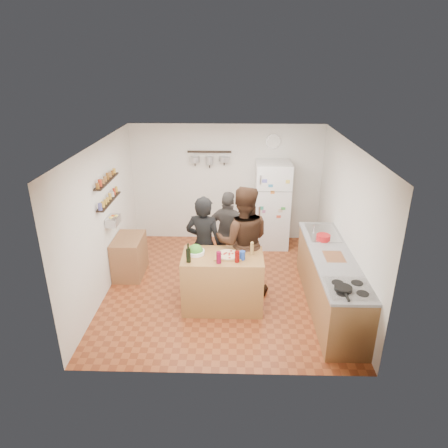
{
  "coord_description": "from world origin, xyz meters",
  "views": [
    {
      "loc": [
        0.17,
        -6.06,
        3.72
      ],
      "look_at": [
        0.0,
        0.1,
        1.15
      ],
      "focal_mm": 32.0,
      "sensor_mm": 36.0,
      "label": 1
    }
  ],
  "objects_px": {
    "fridge": "(272,205)",
    "side_table": "(130,256)",
    "wine_bottle": "(188,256)",
    "salt_canister": "(242,255)",
    "counter_run": "(330,282)",
    "wall_clock": "(273,142)",
    "prep_island": "(223,281)",
    "pepper_mill": "(252,249)",
    "person_left": "(204,245)",
    "salad_bowl": "(196,252)",
    "skillet": "(343,288)",
    "person_center": "(243,241)",
    "person_back": "(229,234)",
    "red_bowl": "(323,238)"
  },
  "relations": [
    {
      "from": "person_left",
      "to": "wall_clock",
      "type": "relative_size",
      "value": 5.66
    },
    {
      "from": "prep_island",
      "to": "wall_clock",
      "type": "bearing_deg",
      "value": 70.36
    },
    {
      "from": "fridge",
      "to": "side_table",
      "type": "distance_m",
      "value": 3.05
    },
    {
      "from": "pepper_mill",
      "to": "skillet",
      "type": "xyz_separation_m",
      "value": [
        1.15,
        -1.01,
        -0.05
      ]
    },
    {
      "from": "wine_bottle",
      "to": "skillet",
      "type": "bearing_deg",
      "value": -19.32
    },
    {
      "from": "salt_canister",
      "to": "person_left",
      "type": "xyz_separation_m",
      "value": [
        -0.63,
        0.62,
        -0.13
      ]
    },
    {
      "from": "fridge",
      "to": "person_left",
      "type": "bearing_deg",
      "value": -124.85
    },
    {
      "from": "wine_bottle",
      "to": "person_left",
      "type": "relative_size",
      "value": 0.12
    },
    {
      "from": "skillet",
      "to": "wall_clock",
      "type": "bearing_deg",
      "value": 100.17
    },
    {
      "from": "skillet",
      "to": "side_table",
      "type": "bearing_deg",
      "value": 149.73
    },
    {
      "from": "salad_bowl",
      "to": "salt_canister",
      "type": "relative_size",
      "value": 2.05
    },
    {
      "from": "counter_run",
      "to": "side_table",
      "type": "bearing_deg",
      "value": 164.48
    },
    {
      "from": "wall_clock",
      "to": "side_table",
      "type": "bearing_deg",
      "value": -148.09
    },
    {
      "from": "wine_bottle",
      "to": "salt_canister",
      "type": "xyz_separation_m",
      "value": [
        0.8,
        0.1,
        -0.04
      ]
    },
    {
      "from": "person_center",
      "to": "red_bowl",
      "type": "xyz_separation_m",
      "value": [
        1.34,
        0.13,
        0.03
      ]
    },
    {
      "from": "salad_bowl",
      "to": "person_left",
      "type": "distance_m",
      "value": 0.47
    },
    {
      "from": "fridge",
      "to": "wall_clock",
      "type": "height_order",
      "value": "wall_clock"
    },
    {
      "from": "salad_bowl",
      "to": "wall_clock",
      "type": "relative_size",
      "value": 0.93
    },
    {
      "from": "prep_island",
      "to": "wine_bottle",
      "type": "height_order",
      "value": "wine_bottle"
    },
    {
      "from": "prep_island",
      "to": "salad_bowl",
      "type": "distance_m",
      "value": 0.64
    },
    {
      "from": "wine_bottle",
      "to": "person_back",
      "type": "height_order",
      "value": "person_back"
    },
    {
      "from": "skillet",
      "to": "prep_island",
      "type": "bearing_deg",
      "value": 149.15
    },
    {
      "from": "salad_bowl",
      "to": "counter_run",
      "type": "height_order",
      "value": "salad_bowl"
    },
    {
      "from": "pepper_mill",
      "to": "person_left",
      "type": "height_order",
      "value": "person_left"
    },
    {
      "from": "person_left",
      "to": "fridge",
      "type": "relative_size",
      "value": 0.94
    },
    {
      "from": "wine_bottle",
      "to": "fridge",
      "type": "bearing_deg",
      "value": 60.41
    },
    {
      "from": "pepper_mill",
      "to": "salt_canister",
      "type": "xyz_separation_m",
      "value": [
        -0.15,
        -0.17,
        -0.02
      ]
    },
    {
      "from": "wall_clock",
      "to": "wine_bottle",
      "type": "bearing_deg",
      "value": -116.7
    },
    {
      "from": "pepper_mill",
      "to": "wall_clock",
      "type": "xyz_separation_m",
      "value": [
        0.5,
        2.62,
        1.15
      ]
    },
    {
      "from": "person_left",
      "to": "side_table",
      "type": "distance_m",
      "value": 1.57
    },
    {
      "from": "person_center",
      "to": "red_bowl",
      "type": "height_order",
      "value": "person_center"
    },
    {
      "from": "salt_canister",
      "to": "counter_run",
      "type": "bearing_deg",
      "value": 6.41
    },
    {
      "from": "prep_island",
      "to": "counter_run",
      "type": "bearing_deg",
      "value": 1.26
    },
    {
      "from": "wine_bottle",
      "to": "fridge",
      "type": "height_order",
      "value": "fridge"
    },
    {
      "from": "person_center",
      "to": "skillet",
      "type": "height_order",
      "value": "person_center"
    },
    {
      "from": "counter_run",
      "to": "wall_clock",
      "type": "bearing_deg",
      "value": 105.92
    },
    {
      "from": "person_back",
      "to": "counter_run",
      "type": "distance_m",
      "value": 1.97
    },
    {
      "from": "person_back",
      "to": "side_table",
      "type": "bearing_deg",
      "value": 20.13
    },
    {
      "from": "salt_canister",
      "to": "wall_clock",
      "type": "height_order",
      "value": "wall_clock"
    },
    {
      "from": "salt_canister",
      "to": "fridge",
      "type": "bearing_deg",
      "value": 75.14
    },
    {
      "from": "fridge",
      "to": "salt_canister",
      "type": "bearing_deg",
      "value": -104.86
    },
    {
      "from": "prep_island",
      "to": "salad_bowl",
      "type": "bearing_deg",
      "value": 173.21
    },
    {
      "from": "salt_canister",
      "to": "fridge",
      "type": "height_order",
      "value": "fridge"
    },
    {
      "from": "salad_bowl",
      "to": "fridge",
      "type": "relative_size",
      "value": 0.16
    },
    {
      "from": "person_left",
      "to": "person_center",
      "type": "distance_m",
      "value": 0.65
    },
    {
      "from": "salt_canister",
      "to": "person_center",
      "type": "height_order",
      "value": "person_center"
    },
    {
      "from": "pepper_mill",
      "to": "person_center",
      "type": "xyz_separation_m",
      "value": [
        -0.13,
        0.4,
        -0.06
      ]
    },
    {
      "from": "wine_bottle",
      "to": "pepper_mill",
      "type": "bearing_deg",
      "value": 15.87
    },
    {
      "from": "person_center",
      "to": "wall_clock",
      "type": "relative_size",
      "value": 6.27
    },
    {
      "from": "person_left",
      "to": "wall_clock",
      "type": "xyz_separation_m",
      "value": [
        1.28,
        2.16,
        1.3
      ]
    }
  ]
}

